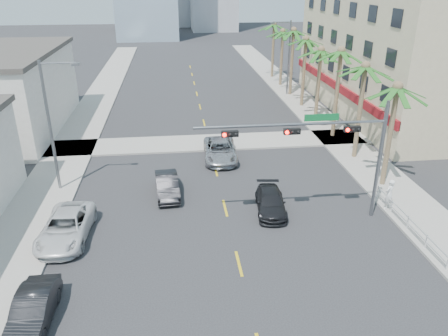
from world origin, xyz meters
name	(u,v)px	position (x,y,z in m)	size (l,w,h in m)	color
ground	(252,318)	(0.00, 0.00, 0.00)	(260.00, 260.00, 0.00)	#262628
sidewalk_right	(346,145)	(12.00, 20.00, 0.07)	(4.00, 120.00, 0.15)	gray
sidewalk_left	(67,157)	(-12.00, 20.00, 0.07)	(4.00, 120.00, 0.15)	gray
sidewalk_cross	(209,143)	(0.00, 22.00, 0.07)	(80.00, 4.00, 0.15)	gray
building_right	(410,41)	(21.99, 30.00, 7.50)	(15.25, 28.00, 15.00)	#C2AF89
traffic_signal_mast	(329,142)	(5.78, 7.95, 5.06)	(11.12, 0.54, 7.20)	slate
palm_tree_0	(398,88)	(11.60, 12.00, 7.08)	(4.80, 4.80, 7.80)	brown
palm_tree_1	(365,67)	(11.60, 17.20, 7.43)	(4.80, 4.80, 8.16)	brown
palm_tree_2	(341,52)	(11.60, 22.40, 7.78)	(4.80, 4.80, 8.52)	brown
palm_tree_3	(321,51)	(11.60, 27.60, 7.08)	(4.80, 4.80, 7.80)	brown
palm_tree_4	(306,40)	(11.60, 32.80, 7.43)	(4.80, 4.80, 8.16)	brown
palm_tree_5	(294,31)	(11.60, 38.00, 7.78)	(4.80, 4.80, 8.52)	brown
palm_tree_6	(283,32)	(11.60, 43.20, 7.08)	(4.80, 4.80, 7.80)	brown
palm_tree_7	(274,25)	(11.60, 48.40, 7.43)	(4.80, 4.80, 8.16)	brown
streetlight_left	(52,121)	(-11.00, 14.00, 5.06)	(2.55, 0.25, 9.00)	slate
streetlight_right	(287,54)	(11.00, 38.00, 5.06)	(2.55, 0.25, 9.00)	slate
guardrail	(408,221)	(10.30, 6.00, 0.67)	(0.08, 8.08, 1.00)	silver
car_parked_mid	(33,310)	(-9.40, 0.85, 0.70)	(1.47, 4.22, 1.39)	black
car_parked_far	(66,227)	(-9.40, 7.52, 0.76)	(2.51, 5.44, 1.51)	silver
car_lane_left	(167,186)	(-3.70, 12.34, 0.70)	(1.49, 4.26, 1.40)	black
car_lane_center	(220,150)	(0.59, 18.26, 0.77)	(2.55, 5.53, 1.54)	#AAAAAE
car_lane_right	(271,202)	(2.83, 9.29, 0.63)	(1.77, 4.37, 1.27)	black
pedestrian	(389,194)	(10.30, 8.54, 1.14)	(0.72, 0.47, 1.98)	white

